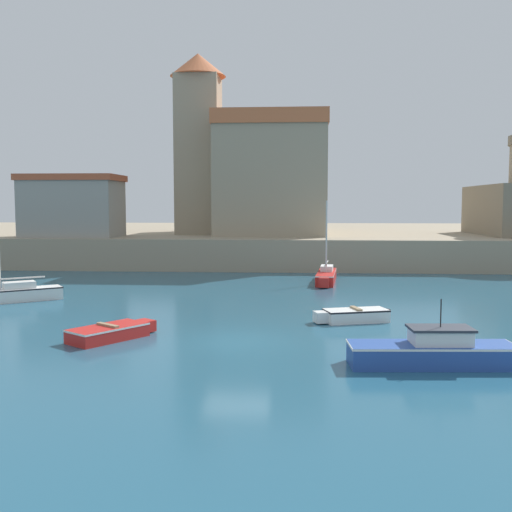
# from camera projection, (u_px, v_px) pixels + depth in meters

# --- Properties ---
(ground_plane) EXTENTS (200.00, 200.00, 0.00)m
(ground_plane) POSITION_uv_depth(u_px,v_px,m) (237.00, 341.00, 22.48)
(ground_plane) COLOR #235670
(quay_seawall) EXTENTS (120.00, 40.00, 2.45)m
(quay_seawall) POSITION_uv_depth(u_px,v_px,m) (276.00, 240.00, 64.70)
(quay_seawall) COLOR gray
(quay_seawall) RESTS_ON ground
(sailboat_red_0) EXTENTS (1.65, 5.78, 5.36)m
(sailboat_red_0) POSITION_uv_depth(u_px,v_px,m) (326.00, 276.00, 39.28)
(sailboat_red_0) COLOR red
(sailboat_red_0) RESTS_ON ground
(sailboat_white_1) EXTENTS (5.31, 4.14, 5.31)m
(sailboat_white_1) POSITION_uv_depth(u_px,v_px,m) (7.00, 294.00, 31.35)
(sailboat_white_1) COLOR white
(sailboat_white_1) RESTS_ON ground
(dinghy_red_2) EXTENTS (2.95, 3.51, 0.60)m
(dinghy_red_2) POSITION_uv_depth(u_px,v_px,m) (111.00, 332.00, 22.78)
(dinghy_red_2) COLOR red
(dinghy_red_2) RESTS_ON ground
(dinghy_white_3) EXTENTS (3.44, 1.91, 0.63)m
(dinghy_white_3) POSITION_uv_depth(u_px,v_px,m) (354.00, 315.00, 26.12)
(dinghy_white_3) COLOR white
(dinghy_white_3) RESTS_ON ground
(motorboat_blue_4) EXTENTS (5.94, 1.78, 2.16)m
(motorboat_blue_4) POSITION_uv_depth(u_px,v_px,m) (437.00, 351.00, 18.98)
(motorboat_blue_4) COLOR #284C9E
(motorboat_blue_4) RESTS_ON ground
(church) EXTENTS (13.78, 16.12, 15.91)m
(church) POSITION_uv_depth(u_px,v_px,m) (263.00, 172.00, 55.19)
(church) COLOR gray
(church) RESTS_ON quay_seawall
(harbor_shed_mid_row) EXTENTS (7.83, 4.87, 5.04)m
(harbor_shed_mid_row) POSITION_uv_depth(u_px,v_px,m) (73.00, 206.00, 48.69)
(harbor_shed_mid_row) COLOR gray
(harbor_shed_mid_row) RESTS_ON quay_seawall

